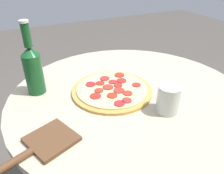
{
  "coord_description": "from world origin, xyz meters",
  "views": [
    {
      "loc": [
        0.38,
        0.61,
        1.18
      ],
      "look_at": [
        0.06,
        -0.04,
        0.75
      ],
      "focal_mm": 35.0,
      "sensor_mm": 36.0,
      "label": 1
    }
  ],
  "objects_px": {
    "pizza": "(112,90)",
    "drinking_glass": "(168,99)",
    "beer_bottle": "(33,68)",
    "pizza_paddle": "(38,147)"
  },
  "relations": [
    {
      "from": "pizza",
      "to": "beer_bottle",
      "type": "height_order",
      "value": "beer_bottle"
    },
    {
      "from": "pizza",
      "to": "beer_bottle",
      "type": "relative_size",
      "value": 1.13
    },
    {
      "from": "pizza_paddle",
      "to": "beer_bottle",
      "type": "bearing_deg",
      "value": -120.23
    },
    {
      "from": "beer_bottle",
      "to": "pizza_paddle",
      "type": "distance_m",
      "value": 0.32
    },
    {
      "from": "drinking_glass",
      "to": "pizza",
      "type": "bearing_deg",
      "value": -60.7
    },
    {
      "from": "pizza",
      "to": "drinking_glass",
      "type": "relative_size",
      "value": 3.23
    },
    {
      "from": "pizza",
      "to": "drinking_glass",
      "type": "bearing_deg",
      "value": 119.3
    },
    {
      "from": "pizza_paddle",
      "to": "pizza",
      "type": "bearing_deg",
      "value": -170.98
    },
    {
      "from": "pizza",
      "to": "beer_bottle",
      "type": "xyz_separation_m",
      "value": [
        0.26,
        -0.13,
        0.09
      ]
    },
    {
      "from": "beer_bottle",
      "to": "drinking_glass",
      "type": "bearing_deg",
      "value": 138.78
    }
  ]
}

